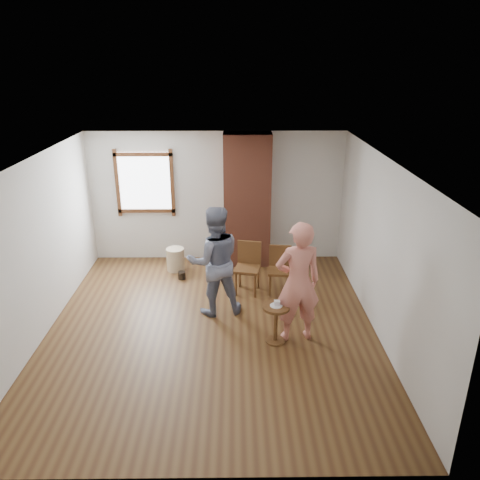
# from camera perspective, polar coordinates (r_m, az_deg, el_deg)

# --- Properties ---
(ground) EXTENTS (5.50, 5.50, 0.00)m
(ground) POSITION_cam_1_polar(r_m,az_deg,el_deg) (7.36, -3.45, -10.69)
(ground) COLOR brown
(ground) RESTS_ON ground
(room_shell) EXTENTS (5.04, 5.52, 2.62)m
(room_shell) POSITION_cam_1_polar(r_m,az_deg,el_deg) (7.15, -4.00, 4.32)
(room_shell) COLOR silver
(room_shell) RESTS_ON ground
(brick_chimney) EXTENTS (0.90, 0.50, 2.60)m
(brick_chimney) POSITION_cam_1_polar(r_m,az_deg,el_deg) (9.10, 0.87, 4.82)
(brick_chimney) COLOR #974C35
(brick_chimney) RESTS_ON ground
(stoneware_crock) EXTENTS (0.37, 0.37, 0.45)m
(stoneware_crock) POSITION_cam_1_polar(r_m,az_deg,el_deg) (9.21, -7.87, -2.35)
(stoneware_crock) COLOR #C6B38F
(stoneware_crock) RESTS_ON ground
(dark_pot) EXTENTS (0.14, 0.14, 0.14)m
(dark_pot) POSITION_cam_1_polar(r_m,az_deg,el_deg) (8.89, -7.11, -4.29)
(dark_pot) COLOR black
(dark_pot) RESTS_ON ground
(dining_chair_left) EXTENTS (0.50, 0.50, 0.90)m
(dining_chair_left) POSITION_cam_1_polar(r_m,az_deg,el_deg) (8.23, 1.00, -2.97)
(dining_chair_left) COLOR brown
(dining_chair_left) RESTS_ON ground
(dining_chair_right) EXTENTS (0.43, 0.43, 0.84)m
(dining_chair_right) POSITION_cam_1_polar(r_m,az_deg,el_deg) (8.25, 4.86, -3.27)
(dining_chair_right) COLOR brown
(dining_chair_right) RESTS_ON ground
(side_table) EXTENTS (0.40, 0.40, 0.60)m
(side_table) POSITION_cam_1_polar(r_m,az_deg,el_deg) (6.85, 4.39, -9.43)
(side_table) COLOR brown
(side_table) RESTS_ON ground
(cake_plate) EXTENTS (0.18, 0.18, 0.01)m
(cake_plate) POSITION_cam_1_polar(r_m,az_deg,el_deg) (6.75, 4.44, -7.97)
(cake_plate) COLOR white
(cake_plate) RESTS_ON side_table
(cake_slice) EXTENTS (0.08, 0.07, 0.06)m
(cake_slice) POSITION_cam_1_polar(r_m,az_deg,el_deg) (6.73, 4.53, -7.71)
(cake_slice) COLOR white
(cake_slice) RESTS_ON cake_plate
(man) EXTENTS (1.00, 0.86, 1.80)m
(man) POSITION_cam_1_polar(r_m,az_deg,el_deg) (7.39, -3.14, -2.59)
(man) COLOR #141837
(man) RESTS_ON ground
(person_pink) EXTENTS (0.73, 0.54, 1.83)m
(person_pink) POSITION_cam_1_polar(r_m,az_deg,el_deg) (6.73, 7.07, -5.16)
(person_pink) COLOR #DF806F
(person_pink) RESTS_ON ground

